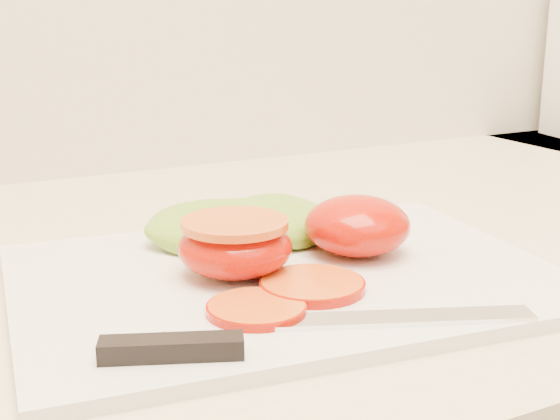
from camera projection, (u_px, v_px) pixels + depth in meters
name	position (u px, v px, depth m)	size (l,w,h in m)	color
cutting_board	(286.00, 278.00, 0.58)	(0.39, 0.28, 0.01)	white
tomato_half_dome	(357.00, 225.00, 0.61)	(0.08, 0.08, 0.05)	red
tomato_half_cut	(235.00, 245.00, 0.56)	(0.08, 0.08, 0.04)	red
tomato_slice_0	(312.00, 285.00, 0.54)	(0.07, 0.07, 0.01)	orange
tomato_slice_1	(256.00, 308.00, 0.50)	(0.06, 0.06, 0.01)	orange
lettuce_leaf_0	(232.00, 227.00, 0.64)	(0.14, 0.09, 0.03)	#7DB530
lettuce_leaf_1	(285.00, 220.00, 0.66)	(0.12, 0.09, 0.03)	#7DB530
knife	(268.00, 335.00, 0.46)	(0.27, 0.08, 0.01)	silver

